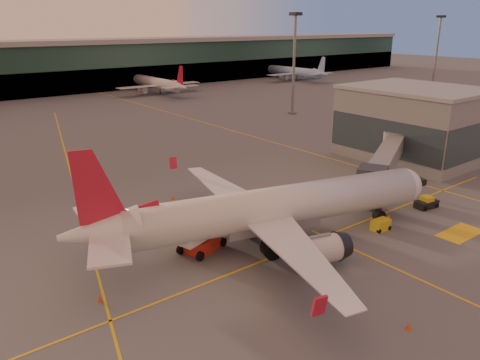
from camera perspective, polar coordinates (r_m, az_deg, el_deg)
ground at (r=48.06m, az=10.75°, el=-10.40°), size 600.00×600.00×0.00m
taxi_markings at (r=79.22m, az=-17.91°, el=0.77°), size 100.12×173.00×0.01m
gate_building at (r=88.45m, az=20.51°, el=6.51°), size 18.40×22.40×12.60m
mast_east_near at (r=125.02m, az=6.62°, el=14.73°), size 2.40×2.40×25.60m
mast_east_far at (r=187.31m, az=22.92°, el=14.70°), size 2.40×2.40×25.60m
main_airplane at (r=50.10m, az=3.47°, el=-3.65°), size 41.12×37.49×12.60m
jet_bridge at (r=71.90m, az=17.54°, el=2.61°), size 23.93×14.26×6.12m
catering_truck at (r=49.32m, az=-4.88°, el=-5.69°), size 6.90×4.56×4.94m
gpu_cart at (r=57.26m, az=16.78°, el=-5.27°), size 2.33×1.51×1.31m
pushback_tug at (r=66.01m, az=21.79°, el=-2.63°), size 3.26×2.07×1.57m
cone_nose at (r=66.23m, az=17.70°, el=-2.39°), size 0.50×0.50×0.64m
cone_tail at (r=43.78m, az=-16.75°, el=-13.65°), size 0.41×0.41×0.52m
cone_wing_right at (r=40.93m, az=19.85°, el=-16.44°), size 0.46×0.46×0.58m
cone_wing_left at (r=65.00m, az=-8.23°, el=-2.12°), size 0.42×0.42×0.54m
cone_fwd at (r=60.92m, az=17.79°, el=-4.27°), size 0.46×0.46×0.59m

